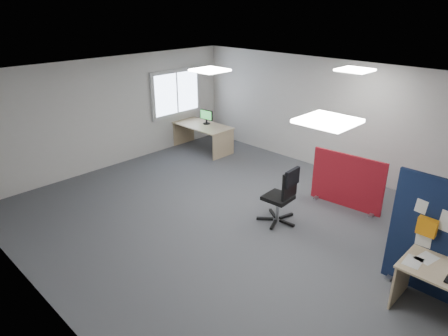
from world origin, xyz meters
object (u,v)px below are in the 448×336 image
Objects in this scene: red_divider at (347,182)px; second_desk at (204,131)px; office_chair at (284,193)px; monitor_second at (206,116)px.

red_divider is 4.56m from second_desk.
red_divider is 1.32× the size of office_chair.
red_divider is at bearing -3.43° from second_desk.
second_desk is 3.89× the size of monitor_second.
office_chair is (-0.50, -1.46, 0.10)m from red_divider.
second_desk is 0.41m from monitor_second.
office_chair is at bearing -23.19° from second_desk.
monitor_second reaches higher than second_desk.
red_divider is 0.88× the size of second_desk.
monitor_second is (-4.54, 0.38, 0.40)m from red_divider.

